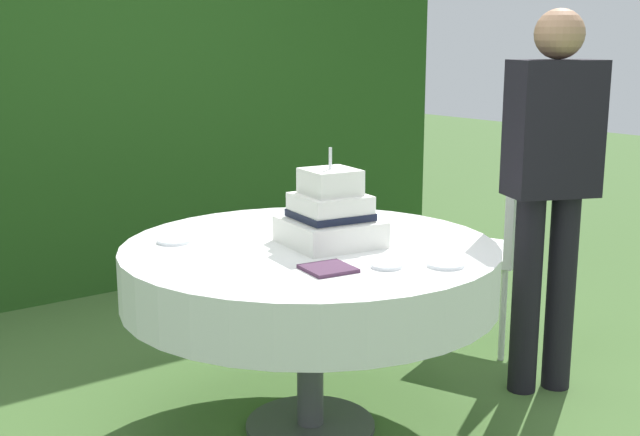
% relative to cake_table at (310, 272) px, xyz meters
% --- Properties ---
extents(ground_plane, '(20.00, 20.00, 0.00)m').
position_rel_cake_table_xyz_m(ground_plane, '(0.00, 0.00, -0.63)').
color(ground_plane, '#476B33').
extents(foliage_hedge, '(5.29, 0.59, 2.78)m').
position_rel_cake_table_xyz_m(foliage_hedge, '(0.00, 2.42, 0.76)').
color(foliage_hedge, '#234C19').
rests_on(foliage_hedge, ground_plane).
extents(cake_table, '(1.40, 1.40, 0.73)m').
position_rel_cake_table_xyz_m(cake_table, '(0.00, 0.00, 0.00)').
color(cake_table, '#4C4C51').
rests_on(cake_table, ground_plane).
extents(wedding_cake, '(0.36, 0.36, 0.36)m').
position_rel_cake_table_xyz_m(wedding_cake, '(0.07, -0.03, 0.21)').
color(wedding_cake, white).
rests_on(wedding_cake, cake_table).
extents(serving_plate_near, '(0.13, 0.13, 0.01)m').
position_rel_cake_table_xyz_m(serving_plate_near, '(-0.39, 0.33, 0.11)').
color(serving_plate_near, white).
rests_on(serving_plate_near, cake_table).
extents(serving_plate_far, '(0.11, 0.11, 0.01)m').
position_rel_cake_table_xyz_m(serving_plate_far, '(0.02, -0.40, 0.11)').
color(serving_plate_far, white).
rests_on(serving_plate_far, cake_table).
extents(serving_plate_left, '(0.13, 0.13, 0.01)m').
position_rel_cake_table_xyz_m(serving_plate_left, '(0.19, -0.51, 0.11)').
color(serving_plate_left, white).
rests_on(serving_plate_left, cake_table).
extents(napkin_stack, '(0.17, 0.17, 0.01)m').
position_rel_cake_table_xyz_m(napkin_stack, '(-0.16, -0.32, 0.11)').
color(napkin_stack, '#4C2D47').
rests_on(napkin_stack, cake_table).
extents(garden_chair, '(0.52, 0.52, 0.89)m').
position_rel_cake_table_xyz_m(garden_chair, '(1.25, 0.15, -0.09)').
color(garden_chair, white).
rests_on(garden_chair, ground_plane).
extents(standing_person, '(0.41, 0.33, 1.60)m').
position_rel_cake_table_xyz_m(standing_person, '(1.01, -0.30, 0.30)').
color(standing_person, black).
rests_on(standing_person, ground_plane).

